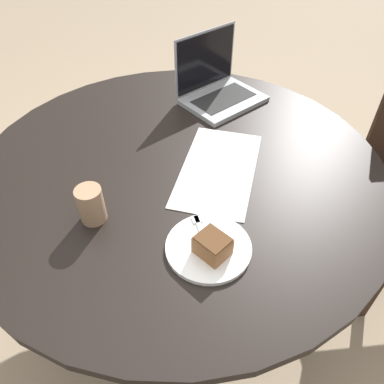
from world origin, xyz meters
The scene contains 8 objects.
ground_plane centered at (0.00, 0.00, 0.00)m, with size 12.00×12.00×0.00m, color gray.
dining_table centered at (0.00, 0.00, 0.64)m, with size 1.32×1.32×0.73m.
paper_document centered at (0.03, 0.12, 0.73)m, with size 0.46×0.34×0.00m.
plate centered at (0.34, 0.06, 0.74)m, with size 0.22×0.22×0.01m.
cake_slice centered at (0.36, 0.07, 0.77)m, with size 0.10×0.10×0.06m.
fork centered at (0.30, 0.05, 0.75)m, with size 0.17×0.05×0.00m.
coffee_glass centered at (0.21, -0.24, 0.79)m, with size 0.07×0.07×0.11m.
laptop centered at (-0.40, 0.17, 0.78)m, with size 0.35×0.37×0.25m.
Camera 1 is at (0.92, -0.02, 1.50)m, focal length 35.00 mm.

